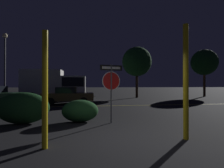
% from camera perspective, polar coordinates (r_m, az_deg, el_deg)
% --- Properties ---
extents(ground_plane, '(260.00, 260.00, 0.00)m').
position_cam_1_polar(ground_plane, '(4.98, 3.32, -18.24)').
color(ground_plane, black).
extents(road_center_stripe, '(38.55, 0.12, 0.01)m').
position_cam_1_polar(road_center_stripe, '(13.02, -3.79, -7.15)').
color(road_center_stripe, gold).
rests_on(road_center_stripe, ground_plane).
extents(stop_sign, '(0.93, 0.23, 2.36)m').
position_cam_1_polar(stop_sign, '(7.09, -0.26, 0.90)').
color(stop_sign, '#4C4C51').
rests_on(stop_sign, ground_plane).
extents(yellow_pole_left, '(0.14, 0.14, 2.85)m').
position_cam_1_polar(yellow_pole_left, '(4.50, -21.07, -1.64)').
color(yellow_pole_left, yellow).
rests_on(yellow_pole_left, ground_plane).
extents(yellow_pole_right, '(0.15, 0.15, 3.26)m').
position_cam_1_polar(yellow_pole_right, '(5.37, 22.96, 0.76)').
color(yellow_pole_right, yellow).
rests_on(yellow_pole_right, ground_plane).
extents(hedge_bush_1, '(2.04, 0.97, 1.25)m').
position_cam_1_polar(hedge_bush_1, '(7.79, -27.08, -7.00)').
color(hedge_bush_1, '#19421E').
rests_on(hedge_bush_1, ground_plane).
extents(hedge_bush_2, '(1.51, 0.99, 0.92)m').
position_cam_1_polar(hedge_bush_2, '(7.46, -10.35, -8.62)').
color(hedge_bush_2, '#1E4C23').
rests_on(hedge_bush_2, ground_plane).
extents(passing_car_2, '(4.14, 2.10, 1.38)m').
position_cam_1_polar(passing_car_2, '(14.74, -14.14, -3.65)').
color(passing_car_2, brown).
rests_on(passing_car_2, ground_plane).
extents(delivery_truck, '(6.37, 2.40, 3.12)m').
position_cam_1_polar(delivery_truck, '(19.15, -18.16, -0.02)').
color(delivery_truck, silver).
rests_on(delivery_truck, ground_plane).
extents(street_lamp, '(0.49, 0.49, 6.87)m').
position_cam_1_polar(street_lamp, '(21.14, -31.58, 8.01)').
color(street_lamp, '#4C4C51').
rests_on(street_lamp, ground_plane).
extents(tree_0, '(3.52, 3.52, 6.45)m').
position_cam_1_polar(tree_0, '(27.28, 27.90, 6.23)').
color(tree_0, '#422D1E').
rests_on(tree_0, ground_plane).
extents(tree_1, '(3.65, 3.65, 6.31)m').
position_cam_1_polar(tree_1, '(22.06, 8.09, 7.21)').
color(tree_1, '#422D1E').
rests_on(tree_1, ground_plane).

